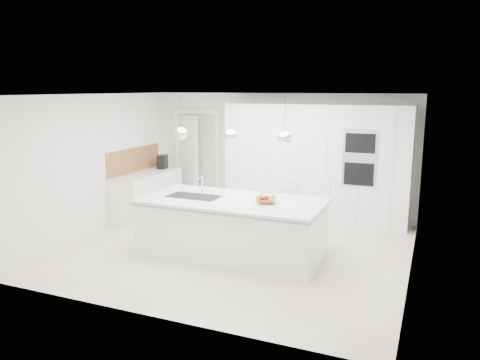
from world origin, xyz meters
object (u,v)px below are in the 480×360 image
at_px(bar_stool_left, 287,213).
at_px(bar_stool_right, 317,214).
at_px(island_base, 231,229).
at_px(fruit_bowl, 266,200).
at_px(espresso_machine, 162,162).

bearing_deg(bar_stool_left, bar_stool_right, -15.12).
distance_m(island_base, fruit_bowl, 0.76).
height_order(espresso_machine, bar_stool_right, espresso_machine).
bearing_deg(island_base, bar_stool_right, 36.83).
bearing_deg(bar_stool_right, island_base, -135.12).
bearing_deg(fruit_bowl, bar_stool_right, 54.14).
bearing_deg(espresso_machine, fruit_bowl, -48.37).
relative_size(espresso_machine, bar_stool_left, 0.26).
distance_m(fruit_bowl, espresso_machine, 3.70).
relative_size(espresso_machine, bar_stool_right, 0.26).
bearing_deg(island_base, fruit_bowl, 4.26).
relative_size(island_base, espresso_machine, 9.56).
height_order(island_base, bar_stool_right, bar_stool_right).
height_order(bar_stool_left, bar_stool_right, bar_stool_right).
height_order(fruit_bowl, espresso_machine, espresso_machine).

